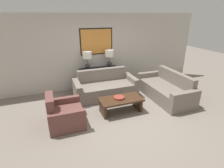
{
  "coord_description": "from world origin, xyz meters",
  "views": [
    {
      "loc": [
        -1.65,
        -3.72,
        2.61
      ],
      "look_at": [
        0.03,
        0.85,
        0.65
      ],
      "focal_mm": 28.0,
      "sensor_mm": 36.0,
      "label": 1
    }
  ],
  "objects_px": {
    "couch_by_side": "(165,90)",
    "couch_by_back_wall": "(105,88)",
    "decorative_bowl": "(119,98)",
    "armchair_near_back_wall": "(64,114)",
    "table_lamp_right": "(109,56)",
    "console_table": "(99,78)",
    "coffee_table": "(121,102)",
    "table_lamp_left": "(87,57)"
  },
  "relations": [
    {
      "from": "table_lamp_right",
      "to": "couch_by_back_wall",
      "type": "bearing_deg",
      "value": -119.67
    },
    {
      "from": "table_lamp_right",
      "to": "couch_by_back_wall",
      "type": "distance_m",
      "value": 1.23
    },
    {
      "from": "console_table",
      "to": "table_lamp_right",
      "type": "height_order",
      "value": "table_lamp_right"
    },
    {
      "from": "couch_by_side",
      "to": "decorative_bowl",
      "type": "height_order",
      "value": "couch_by_side"
    },
    {
      "from": "coffee_table",
      "to": "table_lamp_left",
      "type": "bearing_deg",
      "value": 104.77
    },
    {
      "from": "decorative_bowl",
      "to": "table_lamp_right",
      "type": "bearing_deg",
      "value": 78.86
    },
    {
      "from": "coffee_table",
      "to": "armchair_near_back_wall",
      "type": "height_order",
      "value": "armchair_near_back_wall"
    },
    {
      "from": "console_table",
      "to": "table_lamp_left",
      "type": "relative_size",
      "value": 2.14
    },
    {
      "from": "table_lamp_right",
      "to": "decorative_bowl",
      "type": "relative_size",
      "value": 2.13
    },
    {
      "from": "console_table",
      "to": "table_lamp_left",
      "type": "height_order",
      "value": "table_lamp_left"
    },
    {
      "from": "coffee_table",
      "to": "decorative_bowl",
      "type": "bearing_deg",
      "value": 147.86
    },
    {
      "from": "console_table",
      "to": "couch_by_back_wall",
      "type": "xyz_separation_m",
      "value": [
        0.0,
        -0.71,
        -0.1
      ]
    },
    {
      "from": "console_table",
      "to": "table_lamp_left",
      "type": "xyz_separation_m",
      "value": [
        -0.4,
        -0.0,
        0.82
      ]
    },
    {
      "from": "couch_by_back_wall",
      "to": "couch_by_side",
      "type": "distance_m",
      "value": 2.01
    },
    {
      "from": "couch_by_side",
      "to": "coffee_table",
      "type": "distance_m",
      "value": 1.76
    },
    {
      "from": "console_table",
      "to": "decorative_bowl",
      "type": "relative_size",
      "value": 4.57
    },
    {
      "from": "coffee_table",
      "to": "table_lamp_right",
      "type": "bearing_deg",
      "value": 80.43
    },
    {
      "from": "table_lamp_right",
      "to": "couch_by_side",
      "type": "height_order",
      "value": "table_lamp_right"
    },
    {
      "from": "armchair_near_back_wall",
      "to": "decorative_bowl",
      "type": "bearing_deg",
      "value": 3.9
    },
    {
      "from": "coffee_table",
      "to": "armchair_near_back_wall",
      "type": "xyz_separation_m",
      "value": [
        -1.57,
        -0.07,
        -0.03
      ]
    },
    {
      "from": "table_lamp_left",
      "to": "couch_by_side",
      "type": "bearing_deg",
      "value": -34.78
    },
    {
      "from": "armchair_near_back_wall",
      "to": "table_lamp_left",
      "type": "bearing_deg",
      "value": 61.06
    },
    {
      "from": "table_lamp_left",
      "to": "couch_by_back_wall",
      "type": "bearing_deg",
      "value": -60.33
    },
    {
      "from": "console_table",
      "to": "table_lamp_left",
      "type": "distance_m",
      "value": 0.91
    },
    {
      "from": "table_lamp_left",
      "to": "coffee_table",
      "type": "relative_size",
      "value": 0.53
    },
    {
      "from": "console_table",
      "to": "decorative_bowl",
      "type": "distance_m",
      "value": 1.84
    },
    {
      "from": "table_lamp_right",
      "to": "armchair_near_back_wall",
      "type": "distance_m",
      "value": 2.86
    },
    {
      "from": "table_lamp_right",
      "to": "decorative_bowl",
      "type": "height_order",
      "value": "table_lamp_right"
    },
    {
      "from": "couch_by_side",
      "to": "coffee_table",
      "type": "bearing_deg",
      "value": -169.42
    },
    {
      "from": "decorative_bowl",
      "to": "console_table",
      "type": "bearing_deg",
      "value": 91.3
    },
    {
      "from": "table_lamp_left",
      "to": "console_table",
      "type": "bearing_deg",
      "value": 0.0
    },
    {
      "from": "table_lamp_left",
      "to": "table_lamp_right",
      "type": "bearing_deg",
      "value": 0.0
    },
    {
      "from": "couch_by_side",
      "to": "couch_by_back_wall",
      "type": "bearing_deg",
      "value": 155.33
    },
    {
      "from": "table_lamp_right",
      "to": "decorative_bowl",
      "type": "xyz_separation_m",
      "value": [
        -0.36,
        -1.84,
        -0.77
      ]
    },
    {
      "from": "couch_by_side",
      "to": "table_lamp_right",
      "type": "bearing_deg",
      "value": 132.52
    },
    {
      "from": "console_table",
      "to": "table_lamp_right",
      "type": "relative_size",
      "value": 2.14
    },
    {
      "from": "table_lamp_left",
      "to": "couch_by_side",
      "type": "xyz_separation_m",
      "value": [
        2.23,
        -1.55,
        -0.92
      ]
    },
    {
      "from": "decorative_bowl",
      "to": "armchair_near_back_wall",
      "type": "height_order",
      "value": "armchair_near_back_wall"
    },
    {
      "from": "couch_by_back_wall",
      "to": "decorative_bowl",
      "type": "bearing_deg",
      "value": -87.89
    },
    {
      "from": "table_lamp_right",
      "to": "coffee_table",
      "type": "relative_size",
      "value": 0.53
    },
    {
      "from": "coffee_table",
      "to": "decorative_bowl",
      "type": "relative_size",
      "value": 3.99
    },
    {
      "from": "table_lamp_left",
      "to": "armchair_near_back_wall",
      "type": "height_order",
      "value": "table_lamp_left"
    }
  ]
}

